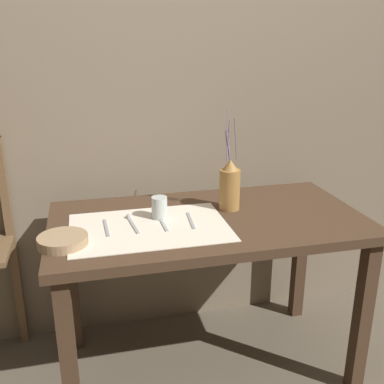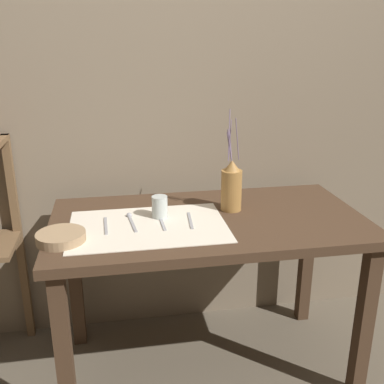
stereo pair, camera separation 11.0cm
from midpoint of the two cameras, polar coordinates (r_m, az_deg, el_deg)
name	(u,v)px [view 2 (the right image)]	position (r m, az deg, el deg)	size (l,w,h in m)	color
ground_plane	(206,365)	(2.31, 3.31, -21.08)	(12.00, 12.00, 0.00)	brown
stone_wall_back	(190,100)	(2.24, 1.15, 11.59)	(7.00, 0.06, 2.40)	#7A6B56
wooden_table	(208,240)	(1.96, 3.67, -6.09)	(1.33, 0.71, 0.76)	#422D1E
linen_cloth	(148,226)	(1.83, -3.86, -4.38)	(0.63, 0.43, 0.00)	beige
pitcher_with_flowers	(231,187)	(1.98, 6.62, 0.63)	(0.09, 0.09, 0.44)	olive
wooden_bowl	(61,237)	(1.74, -14.57, -5.59)	(0.18, 0.18, 0.04)	#9E7F5B
glass_tumbler_near	(160,207)	(1.90, -2.47, -1.90)	(0.07, 0.07, 0.09)	#B7C1BC
knife_center	(106,226)	(1.84, -9.21, -4.26)	(0.02, 0.17, 0.00)	#939399
spoon_inner	(130,218)	(1.90, -6.18, -3.37)	(0.04, 0.19, 0.02)	#939399
fork_inner	(162,222)	(1.86, -2.14, -3.85)	(0.02, 0.18, 0.00)	#939399
fork_outer	(190,220)	(1.87, 1.47, -3.65)	(0.03, 0.18, 0.00)	#939399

